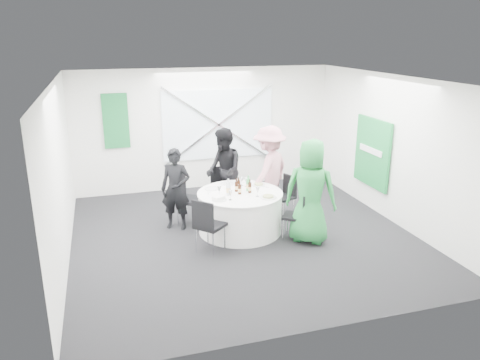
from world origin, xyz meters
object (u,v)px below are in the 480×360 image
object	(u,v)px
chair_back_left	(186,194)
clear_water_bottle	(228,189)
chair_back	(221,185)
person_woman_pink	(269,171)
person_man_back	(224,171)
banquet_table	(240,212)
person_man_back_left	(176,189)
chair_front_right	(299,212)
chair_back_right	(286,193)
person_woman_green	(310,192)
green_water_bottle	(248,185)
chair_front_left	(207,222)

from	to	relation	value
chair_back_left	clear_water_bottle	world-z (taller)	clear_water_bottle
chair_back	person_woman_pink	bearing A→B (deg)	-33.32
chair_back	person_man_back	xyz separation A→B (m)	(0.02, -0.15, 0.35)
banquet_table	person_man_back_left	distance (m)	1.27
chair_back_left	chair_front_right	bearing A→B (deg)	-89.13
banquet_table	chair_back_right	size ratio (longest dim) A/B	1.88
chair_front_right	person_woman_green	distance (m)	0.45
chair_back_right	green_water_bottle	world-z (taller)	green_water_bottle
green_water_bottle	banquet_table	bearing A→B (deg)	-159.66
chair_back_right	clear_water_bottle	distance (m)	1.53
chair_back_left	person_man_back	world-z (taller)	person_man_back
banquet_table	green_water_bottle	world-z (taller)	green_water_bottle
chair_back_left	chair_front_left	distance (m)	1.36
clear_water_bottle	person_man_back_left	bearing A→B (deg)	145.19
chair_back_left	chair_back_right	bearing A→B (deg)	-57.84
chair_front_right	person_man_back_left	distance (m)	2.31
chair_front_left	person_woman_pink	bearing A→B (deg)	-90.60
chair_front_left	person_man_back_left	bearing A→B (deg)	-27.72
chair_front_left	clear_water_bottle	xyz separation A→B (m)	(0.54, 0.63, 0.32)
chair_back	person_man_back_left	size ratio (longest dim) A/B	0.58
chair_front_right	person_man_back_left	bearing A→B (deg)	-84.95
person_man_back_left	person_man_back	world-z (taller)	person_man_back
chair_back	chair_front_right	xyz separation A→B (m)	(0.94, -1.87, -0.01)
chair_back	chair_back_right	size ratio (longest dim) A/B	1.08
green_water_bottle	person_woman_pink	bearing A→B (deg)	45.09
banquet_table	chair_front_right	size ratio (longest dim) A/B	1.78
person_woman_pink	clear_water_bottle	size ratio (longest dim) A/B	5.91
chair_front_right	person_woman_green	world-z (taller)	person_woman_green
banquet_table	chair_front_left	bearing A→B (deg)	-137.90
green_water_bottle	clear_water_bottle	size ratio (longest dim) A/B	0.94
chair_front_right	clear_water_bottle	bearing A→B (deg)	-80.87
banquet_table	chair_back_right	distance (m)	1.23
chair_front_right	chair_front_left	world-z (taller)	chair_front_left
chair_back_right	person_woman_green	bearing A→B (deg)	-27.43
chair_back	clear_water_bottle	world-z (taller)	clear_water_bottle
chair_back_right	clear_water_bottle	bearing A→B (deg)	-91.05
chair_front_left	person_woman_green	distance (m)	1.86
chair_back	clear_water_bottle	bearing A→B (deg)	-100.47
person_man_back	green_water_bottle	size ratio (longest dim) A/B	6.06
person_woman_pink	chair_front_right	bearing A→B (deg)	52.50
chair_back	chair_back_right	xyz separation A→B (m)	(1.15, -0.74, -0.04)
chair_back_right	person_man_back	bearing A→B (deg)	-141.69
chair_back_right	chair_front_right	size ratio (longest dim) A/B	0.95
chair_back_left	chair_front_right	size ratio (longest dim) A/B	1.16
chair_back	person_woman_green	xyz separation A→B (m)	(1.08, -1.99, 0.40)
banquet_table	chair_back	distance (m)	1.25
person_man_back_left	green_water_bottle	size ratio (longest dim) A/B	5.35
chair_back_right	clear_water_bottle	xyz separation A→B (m)	(-1.36, -0.58, 0.40)
chair_back_left	chair_back_right	xyz separation A→B (m)	(1.99, -0.15, -0.12)
chair_back_left	person_man_back_left	world-z (taller)	person_man_back_left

